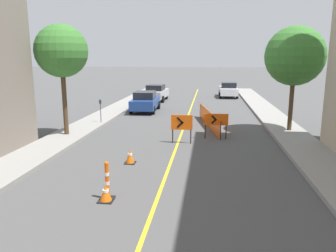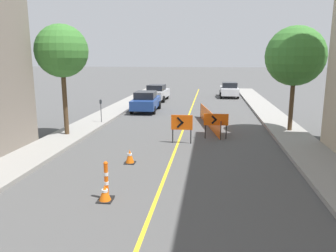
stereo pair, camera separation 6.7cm
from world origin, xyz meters
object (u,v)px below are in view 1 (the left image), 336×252
object	(u,v)px
traffic_cone_fourth	(106,193)
parked_car_curb_far	(228,90)
traffic_cone_fifth	(130,156)
street_tree_left_near	(61,51)
arrow_barricade_secondary	(216,121)
delineator_post_rear	(107,183)
parked_car_curb_near	(145,101)
parking_meter_far_curb	(100,106)
parked_car_curb_mid	(156,93)
street_tree_right_near	(295,56)
arrow_barricade_primary	(182,124)

from	to	relation	value
traffic_cone_fourth	parked_car_curb_far	bearing A→B (deg)	79.38
traffic_cone_fifth	street_tree_left_near	size ratio (longest dim) A/B	0.10
traffic_cone_fifth	arrow_barricade_secondary	xyz separation A→B (m)	(3.50, 4.53, 0.69)
delineator_post_rear	parked_car_curb_near	distance (m)	16.40
traffic_cone_fourth	parked_car_curb_near	bearing A→B (deg)	96.90
traffic_cone_fifth	parking_meter_far_curb	distance (m)	8.25
arrow_barricade_secondary	parked_car_curb_near	size ratio (longest dim) A/B	0.31
arrow_barricade_secondary	parked_car_curb_mid	world-z (taller)	parked_car_curb_mid
street_tree_left_near	street_tree_right_near	bearing A→B (deg)	11.80
arrow_barricade_secondary	street_tree_right_near	xyz separation A→B (m)	(4.17, 1.90, 3.29)
parked_car_curb_far	parking_meter_far_curb	xyz separation A→B (m)	(-8.83, -15.99, 0.39)
traffic_cone_fifth	parked_car_curb_near	size ratio (longest dim) A/B	0.13
delineator_post_rear	parked_car_curb_near	size ratio (longest dim) A/B	0.27
parked_car_curb_mid	traffic_cone_fourth	bearing A→B (deg)	-81.13
delineator_post_rear	parked_car_curb_far	world-z (taller)	parked_car_curb_far
traffic_cone_fifth	arrow_barricade_primary	bearing A→B (deg)	62.14
traffic_cone_fifth	parked_car_curb_mid	bearing A→B (deg)	96.09
street_tree_right_near	parked_car_curb_near	bearing A→B (deg)	146.10
street_tree_right_near	traffic_cone_fifth	bearing A→B (deg)	-139.99
parked_car_curb_near	parked_car_curb_far	world-z (taller)	same
traffic_cone_fourth	traffic_cone_fifth	size ratio (longest dim) A/B	0.88
traffic_cone_fifth	street_tree_left_near	distance (m)	7.26
traffic_cone_fifth	parked_car_curb_mid	distance (m)	19.47
traffic_cone_fifth	parking_meter_far_curb	xyz separation A→B (m)	(-3.66, 7.33, 0.91)
arrow_barricade_secondary	traffic_cone_fourth	bearing A→B (deg)	-115.34
delineator_post_rear	parking_meter_far_curb	world-z (taller)	parking_meter_far_curb
delineator_post_rear	parking_meter_far_curb	xyz separation A→B (m)	(-3.80, 10.76, 0.68)
parking_meter_far_curb	arrow_barricade_primary	bearing A→B (deg)	-35.58
arrow_barricade_primary	street_tree_right_near	xyz separation A→B (m)	(5.87, 3.02, 3.27)
parked_car_curb_mid	parking_meter_far_curb	world-z (taller)	parking_meter_far_curb
parked_car_curb_near	street_tree_left_near	world-z (taller)	street_tree_left_near
parked_car_curb_far	arrow_barricade_secondary	bearing A→B (deg)	-95.47
traffic_cone_fifth	parked_car_curb_near	world-z (taller)	parked_car_curb_near
arrow_barricade_secondary	parked_car_curb_far	size ratio (longest dim) A/B	0.31
traffic_cone_fifth	street_tree_right_near	distance (m)	10.78
parked_car_curb_mid	street_tree_left_near	world-z (taller)	street_tree_left_near
traffic_cone_fifth	parked_car_curb_near	distance (m)	12.99
traffic_cone_fifth	parked_car_curb_far	bearing A→B (deg)	77.51
arrow_barricade_primary	traffic_cone_fifth	bearing A→B (deg)	-119.75
street_tree_left_near	arrow_barricade_primary	bearing A→B (deg)	-4.51
street_tree_left_near	traffic_cone_fourth	bearing A→B (deg)	-58.70
parking_meter_far_curb	street_tree_right_near	bearing A→B (deg)	-4.51
arrow_barricade_secondary	parked_car_curb_far	bearing A→B (deg)	82.18
street_tree_left_near	parked_car_curb_mid	bearing A→B (deg)	81.30
parking_meter_far_curb	street_tree_right_near	xyz separation A→B (m)	(11.34, -0.89, 3.07)
street_tree_right_near	parking_meter_far_curb	bearing A→B (deg)	175.49
delineator_post_rear	parked_car_curb_mid	xyz separation A→B (m)	(-2.20, 22.78, 0.28)
arrow_barricade_secondary	street_tree_left_near	size ratio (longest dim) A/B	0.23
arrow_barricade_secondary	parked_car_curb_near	distance (m)	9.89
parked_car_curb_mid	parking_meter_far_curb	xyz separation A→B (m)	(-1.60, -12.02, 0.39)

